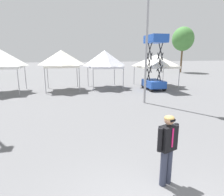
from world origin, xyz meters
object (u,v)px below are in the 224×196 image
object	(u,v)px
scissor_lift	(154,74)
tree_behind_tents_left	(183,39)
canopy_tent_center	(62,59)
light_pole_near_lift	(148,13)
canopy_tent_far_left	(1,59)
person_foreground	(168,145)
canopy_tent_right_of_center	(105,59)
canopy_tent_behind_left	(156,61)

from	to	relation	value
scissor_lift	tree_behind_tents_left	bearing A→B (deg)	50.73
canopy_tent_center	scissor_lift	size ratio (longest dim) A/B	0.73
light_pole_near_lift	tree_behind_tents_left	bearing A→B (deg)	52.46
canopy_tent_far_left	light_pole_near_lift	bearing A→B (deg)	-30.00
scissor_lift	person_foreground	world-z (taller)	scissor_lift
canopy_tent_far_left	light_pole_near_lift	xyz separation A→B (m)	(9.81, -5.66, 2.75)
canopy_tent_center	person_foreground	world-z (taller)	canopy_tent_center
canopy_tent_far_left	canopy_tent_center	size ratio (longest dim) A/B	1.01
canopy_tent_right_of_center	canopy_tent_behind_left	distance (m)	4.90
person_foreground	light_pole_near_lift	xyz separation A→B (m)	(2.58, 7.67, 4.42)
canopy_tent_behind_left	canopy_tent_center	bearing A→B (deg)	-179.53
canopy_tent_right_of_center	scissor_lift	size ratio (longest dim) A/B	0.73
canopy_tent_center	canopy_tent_far_left	bearing A→B (deg)	-178.73
person_foreground	canopy_tent_center	bearing A→B (deg)	101.08
scissor_lift	tree_behind_tents_left	size ratio (longest dim) A/B	0.64
canopy_tent_far_left	tree_behind_tents_left	world-z (taller)	tree_behind_tents_left
person_foreground	light_pole_near_lift	size ratio (longest dim) A/B	0.18
person_foreground	tree_behind_tents_left	size ratio (longest dim) A/B	0.24
scissor_lift	light_pole_near_lift	size ratio (longest dim) A/B	0.48
scissor_lift	light_pole_near_lift	distance (m)	6.42
canopy_tent_far_left	person_foreground	xyz separation A→B (m)	(7.23, -13.34, -1.67)
canopy_tent_center	canopy_tent_behind_left	bearing A→B (deg)	0.47
canopy_tent_far_left	tree_behind_tents_left	distance (m)	26.80
tree_behind_tents_left	canopy_tent_far_left	bearing A→B (deg)	-152.45
canopy_tent_center	light_pole_near_lift	size ratio (longest dim) A/B	0.35
canopy_tent_right_of_center	person_foreground	bearing A→B (deg)	-94.75
canopy_tent_center	scissor_lift	distance (m)	8.05
tree_behind_tents_left	canopy_tent_center	bearing A→B (deg)	-147.28
person_foreground	tree_behind_tents_left	world-z (taller)	tree_behind_tents_left
canopy_tent_center	scissor_lift	xyz separation A→B (m)	(7.79, -1.54, -1.33)
canopy_tent_far_left	canopy_tent_right_of_center	xyz separation A→B (m)	(8.38, 0.50, -0.09)
tree_behind_tents_left	person_foreground	bearing A→B (deg)	-122.59
person_foreground	tree_behind_tents_left	distance (m)	30.78
canopy_tent_center	canopy_tent_right_of_center	distance (m)	3.80
canopy_tent_center	person_foreground	size ratio (longest dim) A/B	1.91
canopy_tent_right_of_center	canopy_tent_behind_left	world-z (taller)	canopy_tent_right_of_center
canopy_tent_behind_left	scissor_lift	xyz separation A→B (m)	(-0.88, -1.61, -1.04)
light_pole_near_lift	canopy_tent_far_left	bearing A→B (deg)	150.00
canopy_tent_right_of_center	scissor_lift	world-z (taller)	scissor_lift
canopy_tent_behind_left	person_foreground	distance (m)	14.86
canopy_tent_behind_left	light_pole_near_lift	bearing A→B (deg)	-120.60
person_foreground	canopy_tent_far_left	bearing A→B (deg)	118.46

